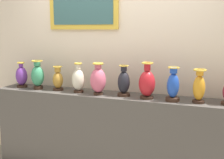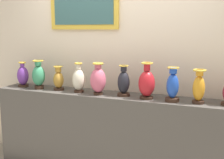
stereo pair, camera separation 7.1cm
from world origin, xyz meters
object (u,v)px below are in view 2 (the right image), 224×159
at_px(vase_ivory, 79,79).
at_px(vase_onyx, 124,83).
at_px(vase_jade, 39,75).
at_px(vase_ochre, 58,79).
at_px(vase_crimson, 147,83).
at_px(vase_rose, 98,80).
at_px(vase_violet, 23,76).
at_px(vase_sapphire, 173,86).
at_px(vase_amber, 199,87).

distance_m(vase_ivory, vase_onyx, 0.58).
relative_size(vase_jade, vase_ochre, 1.21).
height_order(vase_jade, vase_crimson, vase_crimson).
bearing_deg(vase_ochre, vase_rose, -4.91).
distance_m(vase_violet, vase_sapphire, 2.01).
bearing_deg(vase_violet, vase_ochre, -0.74).
xyz_separation_m(vase_jade, vase_crimson, (1.44, -0.01, -0.00)).
xyz_separation_m(vase_ochre, vase_crimson, (1.16, -0.04, 0.04)).
distance_m(vase_ochre, vase_onyx, 0.88).
relative_size(vase_violet, vase_rose, 0.89).
xyz_separation_m(vase_violet, vase_sapphire, (2.00, -0.06, 0.02)).
distance_m(vase_ochre, vase_rose, 0.58).
bearing_deg(vase_jade, vase_ivory, 0.81).
bearing_deg(vase_amber, vase_ivory, 179.38).
relative_size(vase_ochre, vase_rose, 0.81).
height_order(vase_violet, vase_onyx, vase_onyx).
relative_size(vase_ochre, vase_crimson, 0.76).
xyz_separation_m(vase_ochre, vase_ivory, (0.30, -0.02, 0.02)).
height_order(vase_onyx, vase_amber, same).
relative_size(vase_ochre, vase_sapphire, 0.83).
xyz_separation_m(vase_jade, vase_amber, (1.99, -0.01, -0.01)).
relative_size(vase_rose, vase_sapphire, 1.02).
height_order(vase_rose, vase_sapphire, vase_rose).
bearing_deg(vase_ochre, vase_amber, -1.18).
relative_size(vase_violet, vase_ochre, 1.09).
bearing_deg(vase_ivory, vase_crimson, -1.06).
distance_m(vase_ivory, vase_amber, 1.41).
xyz_separation_m(vase_crimson, vase_sapphire, (0.29, -0.02, -0.01)).
distance_m(vase_ochre, vase_amber, 1.71).
bearing_deg(vase_amber, vase_ochre, 178.82).
height_order(vase_ivory, vase_onyx, vase_ivory).
relative_size(vase_sapphire, vase_amber, 1.04).
distance_m(vase_jade, vase_onyx, 1.16).
bearing_deg(vase_sapphire, vase_ivory, 178.19).
xyz_separation_m(vase_ivory, vase_onyx, (0.58, 0.01, -0.00)).
bearing_deg(vase_rose, vase_jade, 178.58).
xyz_separation_m(vase_onyx, vase_amber, (0.84, -0.03, 0.01)).
height_order(vase_violet, vase_rose, vase_rose).
height_order(vase_ochre, vase_ivory, vase_ivory).
bearing_deg(vase_ivory, vase_jade, -179.19).
relative_size(vase_rose, vase_onyx, 1.06).
relative_size(vase_jade, vase_rose, 0.98).
bearing_deg(vase_ochre, vase_violet, 179.26).
height_order(vase_crimson, vase_sapphire, vase_crimson).
height_order(vase_ochre, vase_sapphire, vase_sapphire).
bearing_deg(vase_onyx, vase_crimson, -6.07).
xyz_separation_m(vase_jade, vase_sapphire, (1.73, -0.03, -0.01)).
height_order(vase_ochre, vase_onyx, vase_onyx).
bearing_deg(vase_ochre, vase_sapphire, -2.23).
height_order(vase_jade, vase_onyx, vase_jade).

